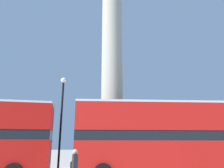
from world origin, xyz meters
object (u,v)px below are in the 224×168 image
object	(u,v)px
street_lamp	(61,122)
pedestrian_near_lamp	(75,167)
monument_column	(112,62)
bus_c	(164,136)
equestrian_statue	(184,147)

from	to	relation	value
street_lamp	pedestrian_near_lamp	distance (m)	5.93
monument_column	pedestrian_near_lamp	size ratio (longest dim) A/B	15.40
bus_c	street_lamp	world-z (taller)	street_lamp
monument_column	equestrian_statue	size ratio (longest dim) A/B	4.47
bus_c	equestrian_statue	bearing A→B (deg)	64.05
equestrian_statue	pedestrian_near_lamp	size ratio (longest dim) A/B	3.45
pedestrian_near_lamp	equestrian_statue	bearing A→B (deg)	128.55
monument_column	equestrian_statue	bearing A→B (deg)	34.62
monument_column	pedestrian_near_lamp	bearing A→B (deg)	-106.76
bus_c	pedestrian_near_lamp	world-z (taller)	bus_c
equestrian_statue	street_lamp	world-z (taller)	street_lamp
equestrian_statue	pedestrian_near_lamp	distance (m)	17.97
bus_c	street_lamp	distance (m)	6.87
pedestrian_near_lamp	bus_c	bearing A→B (deg)	107.15
monument_column	street_lamp	xyz separation A→B (m)	(-3.80, -2.93, -5.69)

